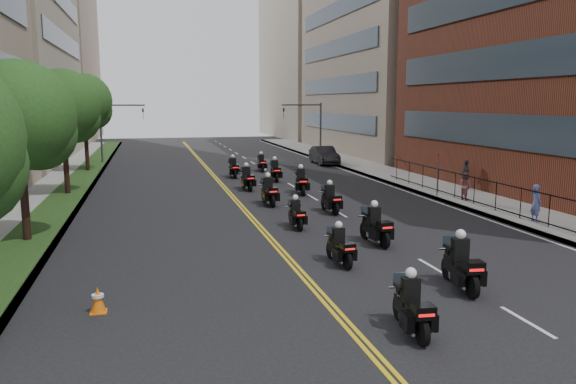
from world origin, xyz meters
The scene contains 28 objects.
ground centered at (0.00, 0.00, 0.00)m, with size 160.00×160.00×0.00m, color black.
sidewalk_right centered at (12.00, 25.00, 0.07)m, with size 4.00×90.00×0.15m, color gray.
sidewalk_left centered at (-12.00, 25.00, 0.07)m, with size 4.00×90.00×0.15m, color gray.
grass_strip centered at (-11.20, 25.00, 0.17)m, with size 2.00×90.00×0.04m, color #1A3A15.
building_right_tan centered at (21.48, 48.00, 15.00)m, with size 15.11×28.00×30.00m.
building_right_far centered at (21.50, 78.00, 13.00)m, with size 15.00×28.00×26.00m, color #A29882.
building_left_far centered at (-22.00, 78.00, 13.00)m, with size 16.00×28.00×26.00m, color gray.
iron_fence centered at (11.00, 12.00, 0.90)m, with size 0.05×28.00×1.50m.
street_trees centered at (-11.05, 18.61, 5.13)m, with size 4.40×38.40×7.98m.
traffic_signal_right centered at (9.54, 42.00, 3.70)m, with size 4.09×0.20×5.60m.
traffic_signal_left centered at (-9.54, 42.00, 3.70)m, with size 4.09×0.20×5.60m.
motorcycle_0 centered at (-0.09, 0.05, 0.66)m, with size 0.61×2.25×1.66m.
motorcycle_1 centered at (2.88, 2.74, 0.74)m, with size 0.74×2.52×1.86m.
motorcycle_2 centered at (0.16, 6.19, 0.61)m, with size 0.55×2.10×1.55m.
motorcycle_3 centered at (2.51, 8.57, 0.70)m, with size 0.64×2.41×1.78m.
motorcycle_4 centered at (0.13, 12.17, 0.60)m, with size 0.47×2.07×1.53m.
motorcycle_5 centered at (2.76, 15.17, 0.68)m, with size 0.56×2.32×1.71m.
motorcycle_6 centered at (0.11, 18.12, 0.72)m, with size 0.61×2.48×1.83m.
motorcycle_7 centered at (2.86, 21.35, 0.73)m, with size 0.74×2.52×1.86m.
motorcycle_8 centered at (-0.14, 23.75, 0.71)m, with size 0.64×2.43×1.79m.
motorcycle_9 centered at (2.53, 27.31, 0.71)m, with size 0.60×2.44×1.80m.
motorcycle_10 centered at (-0.12, 30.01, 0.69)m, with size 0.55×2.37×1.75m.
motorcycle_11 centered at (2.72, 33.40, 0.65)m, with size 0.52×2.22×1.64m.
parked_sedan centered at (9.39, 37.22, 0.82)m, with size 1.74×4.99×1.65m, color black.
pedestrian_a centered at (11.20, 10.16, 1.04)m, with size 0.65×0.42×1.78m, color #505893.
pedestrian_b centered at (11.20, 16.21, 0.95)m, with size 0.78×0.61×1.61m, color #8E4D4D.
pedestrian_c centered at (13.50, 20.00, 1.08)m, with size 1.09×0.45×1.86m, color #393A40.
traffic_cone centered at (-7.78, 3.42, 0.36)m, with size 0.44×0.44×0.73m.
Camera 1 is at (-6.25, -12.06, 5.71)m, focal length 35.00 mm.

